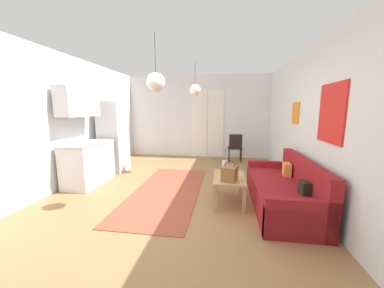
# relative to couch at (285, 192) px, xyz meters

# --- Properties ---
(ground_plane) EXTENTS (5.25, 8.16, 0.10)m
(ground_plane) POSITION_rel_couch_xyz_m (-1.91, -0.14, -0.31)
(ground_plane) COLOR #996D44
(wall_back) EXTENTS (4.85, 0.13, 2.71)m
(wall_back) POSITION_rel_couch_xyz_m (-1.90, 3.69, 1.08)
(wall_back) COLOR silver
(wall_back) RESTS_ON ground_plane
(wall_right) EXTENTS (0.12, 7.76, 2.71)m
(wall_right) POSITION_rel_couch_xyz_m (0.47, -0.14, 1.09)
(wall_right) COLOR silver
(wall_right) RESTS_ON ground_plane
(wall_left) EXTENTS (0.12, 7.76, 2.71)m
(wall_left) POSITION_rel_couch_xyz_m (-4.29, -0.14, 1.09)
(wall_left) COLOR silver
(wall_left) RESTS_ON ground_plane
(area_rug) EXTENTS (1.25, 2.98, 0.01)m
(area_rug) POSITION_rel_couch_xyz_m (-2.10, 0.37, -0.26)
(area_rug) COLOR #9E4733
(area_rug) RESTS_ON ground_plane
(couch) EXTENTS (0.85, 2.02, 0.81)m
(couch) POSITION_rel_couch_xyz_m (0.00, 0.00, 0.00)
(couch) COLOR maroon
(couch) RESTS_ON ground_plane
(coffee_table) EXTENTS (0.53, 0.85, 0.45)m
(coffee_table) POSITION_rel_couch_xyz_m (-0.91, 0.07, 0.12)
(coffee_table) COLOR tan
(coffee_table) RESTS_ON ground_plane
(bamboo_vase) EXTENTS (0.11, 0.11, 0.45)m
(bamboo_vase) POSITION_rel_couch_xyz_m (-0.98, 0.26, 0.31)
(bamboo_vase) COLOR beige
(bamboo_vase) RESTS_ON coffee_table
(handbag) EXTENTS (0.28, 0.31, 0.34)m
(handbag) POSITION_rel_couch_xyz_m (-0.91, -0.13, 0.31)
(handbag) COLOR brown
(handbag) RESTS_ON coffee_table
(refrigerator) EXTENTS (0.60, 0.62, 1.78)m
(refrigerator) POSITION_rel_couch_xyz_m (-3.84, 1.59, 0.63)
(refrigerator) COLOR white
(refrigerator) RESTS_ON ground_plane
(kitchen_counter) EXTENTS (0.60, 1.15, 2.04)m
(kitchen_counter) POSITION_rel_couch_xyz_m (-3.91, 0.57, 0.51)
(kitchen_counter) COLOR silver
(kitchen_counter) RESTS_ON ground_plane
(accent_chair) EXTENTS (0.43, 0.41, 0.86)m
(accent_chair) POSITION_rel_couch_xyz_m (-0.68, 3.00, 0.22)
(accent_chair) COLOR black
(accent_chair) RESTS_ON ground_plane
(pendant_lamp_near) EXTENTS (0.29, 0.29, 0.85)m
(pendant_lamp_near) POSITION_rel_couch_xyz_m (-2.06, -0.28, 1.74)
(pendant_lamp_near) COLOR black
(pendant_lamp_far) EXTENTS (0.28, 0.28, 0.78)m
(pendant_lamp_far) POSITION_rel_couch_xyz_m (-1.74, 1.78, 1.80)
(pendant_lamp_far) COLOR black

